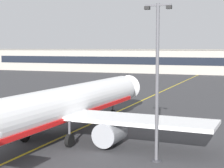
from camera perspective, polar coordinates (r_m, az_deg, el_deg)
name	(u,v)px	position (r m, az deg, el deg)	size (l,w,h in m)	color
taxiway_centreline	(108,116)	(52.29, -0.59, -4.90)	(0.30, 180.00, 0.01)	yellow
airliner_foreground	(56,108)	(38.70, -8.52, -3.63)	(32.22, 41.51, 11.65)	white
apron_lamp_post	(157,80)	(30.98, 6.91, 0.60)	(2.24, 0.90, 13.12)	#515156
terminal_building	(189,61)	(139.67, 11.64, 3.42)	(162.34, 12.40, 8.93)	#9E998E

